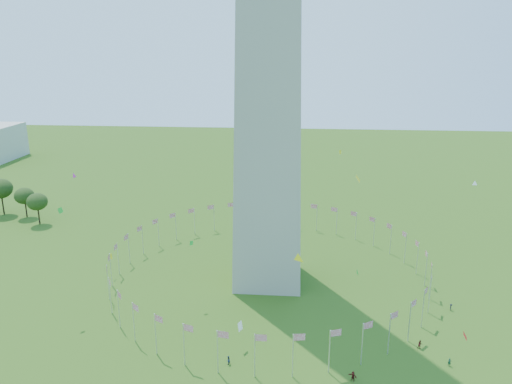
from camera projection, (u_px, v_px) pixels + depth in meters
The scene contains 2 objects.
flag_ring at pixel (268, 264), 129.25m from camera, with size 80.24×80.24×9.00m.
kites_aloft at pixel (281, 252), 100.67m from camera, with size 107.97×72.05×33.09m.
Camera 1 is at (6.98, -68.57, 58.89)m, focal length 35.00 mm.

